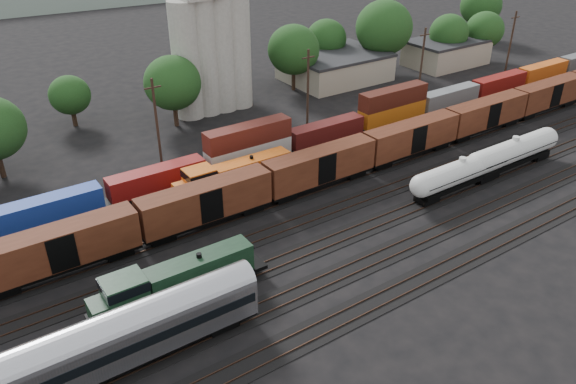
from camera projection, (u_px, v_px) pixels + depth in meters
ground at (334, 209)px, 65.08m from camera, size 600.00×600.00×0.00m
tracks at (334, 209)px, 65.06m from camera, size 180.00×33.20×0.20m
green_locomotive at (171, 283)px, 49.29m from camera, size 16.54×2.92×4.38m
tank_car_a at (461, 172)px, 67.75m from camera, size 16.09×2.88×4.22m
tank_car_b at (513, 152)px, 72.63m from camera, size 16.94×3.03×4.44m
passenger_coach at (110, 342)px, 41.83m from camera, size 24.09×2.97×5.47m
orange_locomotive at (232, 176)px, 67.25m from camera, size 16.74×2.79×4.18m
boxcar_string at (320, 166)px, 67.94m from camera, size 169.00×2.90×4.20m
container_wall at (272, 145)px, 75.31m from camera, size 178.40×2.60×5.80m
grain_silo at (210, 43)px, 87.19m from camera, size 13.40×5.00×29.00m
industrial_sheds at (234, 93)px, 92.54m from camera, size 119.38×17.26×5.10m
tree_band at (218, 62)px, 91.38m from camera, size 164.78×22.25×14.16m
utility_poles at (238, 104)px, 77.93m from camera, size 122.20×0.36×12.00m
distant_hills at (42, 5)px, 274.57m from camera, size 860.00×286.00×130.00m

